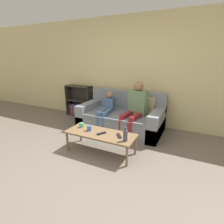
{
  "coord_description": "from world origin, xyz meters",
  "views": [
    {
      "loc": [
        1.43,
        -1.79,
        1.65
      ],
      "look_at": [
        -0.04,
        1.2,
        0.6
      ],
      "focal_mm": 28.0,
      "sensor_mm": 36.0,
      "label": 1
    }
  ],
  "objects_px": {
    "tv_remote_0": "(119,136)",
    "bottle": "(125,135)",
    "couch": "(122,118)",
    "person_adult": "(136,104)",
    "person_child": "(107,109)",
    "tv_remote_1": "(101,133)",
    "cup_far": "(89,128)",
    "bookshelf": "(79,103)",
    "coffee_table": "(100,135)",
    "cup_near": "(81,125)"
  },
  "relations": [
    {
      "from": "couch",
      "to": "tv_remote_1",
      "type": "xyz_separation_m",
      "value": [
        0.13,
        -1.19,
        0.11
      ]
    },
    {
      "from": "bookshelf",
      "to": "cup_far",
      "type": "distance_m",
      "value": 2.14
    },
    {
      "from": "tv_remote_0",
      "to": "couch",
      "type": "bearing_deg",
      "value": 73.88
    },
    {
      "from": "tv_remote_1",
      "to": "cup_far",
      "type": "bearing_deg",
      "value": -157.22
    },
    {
      "from": "person_adult",
      "to": "cup_near",
      "type": "relative_size",
      "value": 13.67
    },
    {
      "from": "tv_remote_0",
      "to": "tv_remote_1",
      "type": "height_order",
      "value": "same"
    },
    {
      "from": "bookshelf",
      "to": "bottle",
      "type": "height_order",
      "value": "bookshelf"
    },
    {
      "from": "couch",
      "to": "bookshelf",
      "type": "distance_m",
      "value": 1.63
    },
    {
      "from": "couch",
      "to": "tv_remote_1",
      "type": "relative_size",
      "value": 11.03
    },
    {
      "from": "couch",
      "to": "person_child",
      "type": "height_order",
      "value": "person_child"
    },
    {
      "from": "person_adult",
      "to": "person_child",
      "type": "distance_m",
      "value": 0.7
    },
    {
      "from": "coffee_table",
      "to": "tv_remote_1",
      "type": "xyz_separation_m",
      "value": [
        0.04,
        -0.03,
        0.05
      ]
    },
    {
      "from": "coffee_table",
      "to": "person_child",
      "type": "bearing_deg",
      "value": 111.56
    },
    {
      "from": "tv_remote_0",
      "to": "cup_near",
      "type": "bearing_deg",
      "value": 139.19
    },
    {
      "from": "coffee_table",
      "to": "bookshelf",
      "type": "bearing_deg",
      "value": 136.05
    },
    {
      "from": "cup_far",
      "to": "bottle",
      "type": "distance_m",
      "value": 0.75
    },
    {
      "from": "person_child",
      "to": "person_adult",
      "type": "bearing_deg",
      "value": 1.85
    },
    {
      "from": "cup_far",
      "to": "person_adult",
      "type": "bearing_deg",
      "value": 64.59
    },
    {
      "from": "tv_remote_0",
      "to": "person_adult",
      "type": "bearing_deg",
      "value": 56.85
    },
    {
      "from": "bottle",
      "to": "bookshelf",
      "type": "bearing_deg",
      "value": 142.0
    },
    {
      "from": "bookshelf",
      "to": "cup_near",
      "type": "distance_m",
      "value": 1.94
    },
    {
      "from": "cup_near",
      "to": "bottle",
      "type": "height_order",
      "value": "bottle"
    },
    {
      "from": "bookshelf",
      "to": "cup_near",
      "type": "xyz_separation_m",
      "value": [
        1.2,
        -1.52,
        0.06
      ]
    },
    {
      "from": "person_child",
      "to": "tv_remote_0",
      "type": "relative_size",
      "value": 5.39
    },
    {
      "from": "tv_remote_0",
      "to": "tv_remote_1",
      "type": "relative_size",
      "value": 0.96
    },
    {
      "from": "person_child",
      "to": "bottle",
      "type": "distance_m",
      "value": 1.42
    },
    {
      "from": "coffee_table",
      "to": "cup_far",
      "type": "height_order",
      "value": "cup_far"
    },
    {
      "from": "couch",
      "to": "coffee_table",
      "type": "xyz_separation_m",
      "value": [
        0.09,
        -1.16,
        0.06
      ]
    },
    {
      "from": "tv_remote_1",
      "to": "person_child",
      "type": "bearing_deg",
      "value": 141.47
    },
    {
      "from": "couch",
      "to": "person_adult",
      "type": "distance_m",
      "value": 0.54
    },
    {
      "from": "person_adult",
      "to": "person_child",
      "type": "relative_size",
      "value": 1.32
    },
    {
      "from": "cup_far",
      "to": "tv_remote_1",
      "type": "relative_size",
      "value": 0.56
    },
    {
      "from": "coffee_table",
      "to": "person_adult",
      "type": "bearing_deg",
      "value": 75.36
    },
    {
      "from": "tv_remote_0",
      "to": "tv_remote_1",
      "type": "bearing_deg",
      "value": 151.48
    },
    {
      "from": "person_child",
      "to": "tv_remote_1",
      "type": "bearing_deg",
      "value": -72.03
    },
    {
      "from": "tv_remote_1",
      "to": "tv_remote_0",
      "type": "bearing_deg",
      "value": 37.05
    },
    {
      "from": "couch",
      "to": "tv_remote_0",
      "type": "distance_m",
      "value": 1.23
    },
    {
      "from": "bottle",
      "to": "cup_near",
      "type": "bearing_deg",
      "value": 170.18
    },
    {
      "from": "coffee_table",
      "to": "cup_far",
      "type": "relative_size",
      "value": 13.02
    },
    {
      "from": "person_adult",
      "to": "bookshelf",
      "type": "bearing_deg",
      "value": 174.73
    },
    {
      "from": "tv_remote_0",
      "to": "bottle",
      "type": "xyz_separation_m",
      "value": [
        0.16,
        -0.11,
        0.09
      ]
    },
    {
      "from": "person_adult",
      "to": "bottle",
      "type": "distance_m",
      "value": 1.21
    },
    {
      "from": "person_child",
      "to": "cup_far",
      "type": "xyz_separation_m",
      "value": [
        0.16,
        -1.0,
        -0.08
      ]
    },
    {
      "from": "couch",
      "to": "bookshelf",
      "type": "height_order",
      "value": "bookshelf"
    },
    {
      "from": "coffee_table",
      "to": "person_adult",
      "type": "height_order",
      "value": "person_adult"
    },
    {
      "from": "person_adult",
      "to": "bottle",
      "type": "bearing_deg",
      "value": -69.21
    },
    {
      "from": "couch",
      "to": "tv_remote_0",
      "type": "relative_size",
      "value": 11.53
    },
    {
      "from": "bookshelf",
      "to": "tv_remote_0",
      "type": "height_order",
      "value": "bookshelf"
    },
    {
      "from": "bookshelf",
      "to": "bottle",
      "type": "relative_size",
      "value": 3.84
    },
    {
      "from": "coffee_table",
      "to": "bottle",
      "type": "relative_size",
      "value": 5.48
    }
  ]
}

